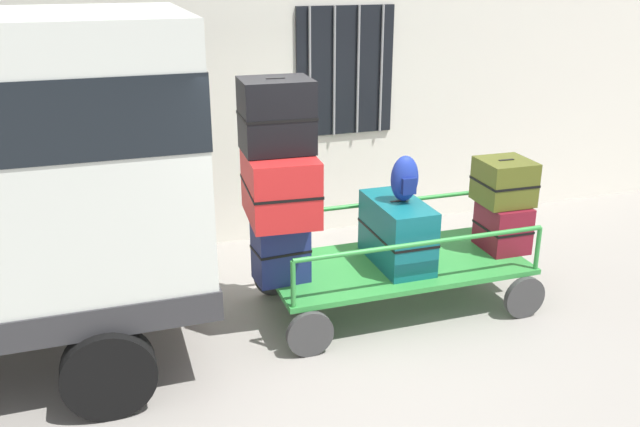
{
  "coord_description": "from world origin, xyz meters",
  "views": [
    {
      "loc": [
        -1.89,
        -5.17,
        3.22
      ],
      "look_at": [
        -0.07,
        0.31,
        1.07
      ],
      "focal_mm": 38.04,
      "sensor_mm": 36.0,
      "label": 1
    }
  ],
  "objects_px": {
    "suitcase_left_top": "(276,115)",
    "suitcase_midleft_bottom": "(397,232)",
    "backpack": "(405,179)",
    "suitcase_left_middle": "(280,186)",
    "luggage_cart": "(396,269)",
    "suitcase_left_bottom": "(281,249)",
    "suitcase_center_bottom": "(503,226)",
    "suitcase_center_middle": "(504,181)"
  },
  "relations": [
    {
      "from": "suitcase_center_bottom",
      "to": "suitcase_left_top",
      "type": "bearing_deg",
      "value": 178.76
    },
    {
      "from": "luggage_cart",
      "to": "suitcase_left_top",
      "type": "bearing_deg",
      "value": 178.27
    },
    {
      "from": "suitcase_midleft_bottom",
      "to": "suitcase_center_middle",
      "type": "xyz_separation_m",
      "value": [
        1.16,
        0.03,
        0.38
      ]
    },
    {
      "from": "backpack",
      "to": "suitcase_left_middle",
      "type": "bearing_deg",
      "value": -178.96
    },
    {
      "from": "suitcase_left_bottom",
      "to": "suitcase_midleft_bottom",
      "type": "xyz_separation_m",
      "value": [
        1.16,
        0.02,
        0.01
      ]
    },
    {
      "from": "luggage_cart",
      "to": "backpack",
      "type": "height_order",
      "value": "backpack"
    },
    {
      "from": "suitcase_center_middle",
      "to": "luggage_cart",
      "type": "bearing_deg",
      "value": -178.2
    },
    {
      "from": "suitcase_left_top",
      "to": "suitcase_midleft_bottom",
      "type": "relative_size",
      "value": 0.69
    },
    {
      "from": "suitcase_left_bottom",
      "to": "suitcase_center_bottom",
      "type": "distance_m",
      "value": 2.33
    },
    {
      "from": "suitcase_midleft_bottom",
      "to": "suitcase_center_middle",
      "type": "height_order",
      "value": "suitcase_center_middle"
    },
    {
      "from": "luggage_cart",
      "to": "suitcase_center_bottom",
      "type": "bearing_deg",
      "value": -0.74
    },
    {
      "from": "luggage_cart",
      "to": "suitcase_left_middle",
      "type": "distance_m",
      "value": 1.53
    },
    {
      "from": "suitcase_left_middle",
      "to": "suitcase_midleft_bottom",
      "type": "height_order",
      "value": "suitcase_left_middle"
    },
    {
      "from": "suitcase_left_middle",
      "to": "suitcase_center_bottom",
      "type": "height_order",
      "value": "suitcase_left_middle"
    },
    {
      "from": "luggage_cart",
      "to": "suitcase_center_middle",
      "type": "relative_size",
      "value": 4.98
    },
    {
      "from": "suitcase_left_bottom",
      "to": "suitcase_midleft_bottom",
      "type": "relative_size",
      "value": 0.69
    },
    {
      "from": "suitcase_center_middle",
      "to": "backpack",
      "type": "xyz_separation_m",
      "value": [
        -1.12,
        -0.05,
        0.15
      ]
    },
    {
      "from": "backpack",
      "to": "suitcase_left_bottom",
      "type": "bearing_deg",
      "value": 179.72
    },
    {
      "from": "luggage_cart",
      "to": "suitcase_left_bottom",
      "type": "height_order",
      "value": "suitcase_left_bottom"
    },
    {
      "from": "luggage_cart",
      "to": "suitcase_midleft_bottom",
      "type": "distance_m",
      "value": 0.39
    },
    {
      "from": "suitcase_left_top",
      "to": "suitcase_left_middle",
      "type": "bearing_deg",
      "value": -90.0
    },
    {
      "from": "suitcase_left_middle",
      "to": "suitcase_midleft_bottom",
      "type": "xyz_separation_m",
      "value": [
        1.16,
        0.05,
        -0.6
      ]
    },
    {
      "from": "suitcase_center_bottom",
      "to": "suitcase_center_middle",
      "type": "xyz_separation_m",
      "value": [
        -0.0,
        0.05,
        0.46
      ]
    },
    {
      "from": "suitcase_left_bottom",
      "to": "suitcase_left_middle",
      "type": "height_order",
      "value": "suitcase_left_middle"
    },
    {
      "from": "suitcase_midleft_bottom",
      "to": "backpack",
      "type": "distance_m",
      "value": 0.54
    },
    {
      "from": "suitcase_midleft_bottom",
      "to": "suitcase_center_bottom",
      "type": "relative_size",
      "value": 1.78
    },
    {
      "from": "suitcase_center_middle",
      "to": "backpack",
      "type": "distance_m",
      "value": 1.13
    },
    {
      "from": "suitcase_left_bottom",
      "to": "suitcase_center_middle",
      "type": "height_order",
      "value": "suitcase_center_middle"
    },
    {
      "from": "suitcase_left_bottom",
      "to": "suitcase_center_middle",
      "type": "relative_size",
      "value": 1.21
    },
    {
      "from": "suitcase_left_middle",
      "to": "suitcase_left_top",
      "type": "xyz_separation_m",
      "value": [
        0.0,
        0.07,
        0.61
      ]
    },
    {
      "from": "suitcase_center_middle",
      "to": "suitcase_left_bottom",
      "type": "bearing_deg",
      "value": -178.82
    },
    {
      "from": "suitcase_left_top",
      "to": "backpack",
      "type": "bearing_deg",
      "value": -2.48
    },
    {
      "from": "suitcase_center_bottom",
      "to": "suitcase_center_middle",
      "type": "relative_size",
      "value": 0.99
    },
    {
      "from": "suitcase_center_bottom",
      "to": "suitcase_left_middle",
      "type": "bearing_deg",
      "value": -179.41
    },
    {
      "from": "suitcase_left_bottom",
      "to": "backpack",
      "type": "relative_size",
      "value": 1.42
    },
    {
      "from": "suitcase_left_middle",
      "to": "backpack",
      "type": "height_order",
      "value": "suitcase_left_middle"
    },
    {
      "from": "suitcase_left_middle",
      "to": "backpack",
      "type": "bearing_deg",
      "value": 1.04
    },
    {
      "from": "suitcase_left_bottom",
      "to": "suitcase_left_top",
      "type": "xyz_separation_m",
      "value": [
        0.0,
        0.05,
        1.22
      ]
    },
    {
      "from": "suitcase_left_top",
      "to": "suitcase_midleft_bottom",
      "type": "distance_m",
      "value": 1.68
    },
    {
      "from": "luggage_cart",
      "to": "suitcase_left_top",
      "type": "height_order",
      "value": "suitcase_left_top"
    },
    {
      "from": "suitcase_left_bottom",
      "to": "suitcase_center_middle",
      "type": "bearing_deg",
      "value": 1.18
    },
    {
      "from": "suitcase_left_top",
      "to": "suitcase_center_bottom",
      "type": "height_order",
      "value": "suitcase_left_top"
    }
  ]
}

